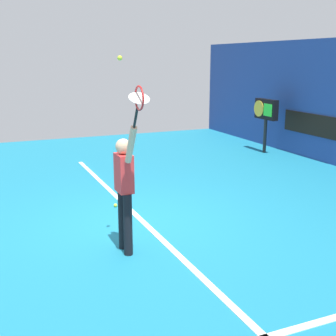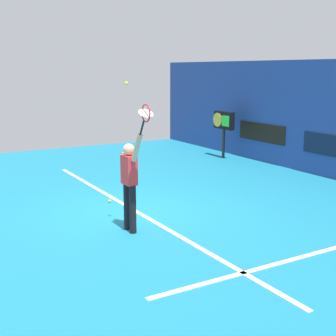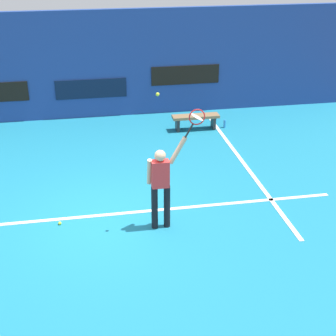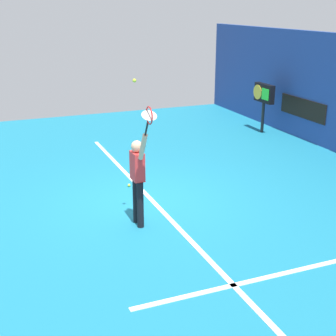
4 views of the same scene
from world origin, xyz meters
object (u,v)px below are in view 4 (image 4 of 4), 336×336
at_px(scoreboard_clock, 264,95).
at_px(spare_ball, 129,185).
at_px(tennis_racket, 149,117).
at_px(tennis_ball, 134,81).
at_px(tennis_player, 138,176).

relative_size(scoreboard_clock, spare_ball, 23.69).
relative_size(tennis_racket, tennis_ball, 8.98).
distance_m(scoreboard_clock, spare_ball, 6.61).
distance_m(tennis_player, scoreboard_clock, 8.03).
distance_m(tennis_racket, scoreboard_clock, 8.55).
bearing_deg(spare_ball, tennis_ball, -12.85).
bearing_deg(tennis_player, spare_ball, 167.72).
bearing_deg(tennis_ball, spare_ball, 167.15).
height_order(tennis_ball, scoreboard_clock, tennis_ball).
bearing_deg(tennis_player, tennis_racket, -0.36).
relative_size(tennis_ball, spare_ball, 1.00).
height_order(tennis_player, tennis_ball, tennis_ball).
height_order(tennis_player, tennis_racket, tennis_racket).
xyz_separation_m(tennis_ball, spare_ball, (-1.97, 0.45, -2.75)).
distance_m(tennis_racket, tennis_ball, 0.88).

